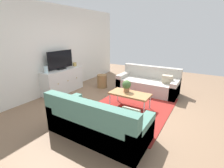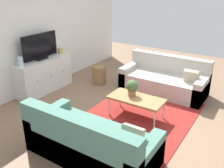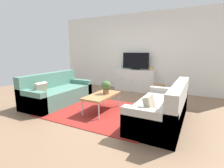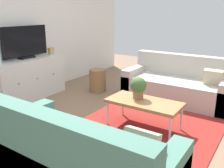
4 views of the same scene
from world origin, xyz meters
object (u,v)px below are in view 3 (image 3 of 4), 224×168
(couch_right_side, at_px, (164,110))
(wicker_basket, at_px, (159,92))
(potted_plant, at_px, (106,87))
(coffee_table, at_px, (102,96))
(glass_vase, at_px, (120,66))
(mantel_clock, at_px, (152,68))
(couch_left_side, at_px, (56,93))
(tv_console, at_px, (135,80))
(flat_screen_tv, at_px, (136,61))

(couch_right_side, relative_size, wicker_basket, 4.15)
(couch_right_side, xyz_separation_m, potted_plant, (-1.38, 0.12, 0.31))
(coffee_table, height_order, glass_vase, glass_vase)
(mantel_clock, bearing_deg, couch_left_side, -129.75)
(tv_console, bearing_deg, mantel_clock, 0.00)
(mantel_clock, bearing_deg, tv_console, -180.00)
(couch_left_side, relative_size, flat_screen_tv, 2.02)
(couch_left_side, bearing_deg, mantel_clock, 50.25)
(potted_plant, height_order, mantel_clock, mantel_clock)
(tv_console, relative_size, flat_screen_tv, 1.49)
(couch_right_side, distance_m, flat_screen_tv, 2.92)
(couch_left_side, xyz_separation_m, couch_right_side, (2.88, 0.00, 0.00))
(wicker_basket, bearing_deg, mantel_clock, 118.41)
(potted_plant, bearing_deg, coffee_table, -111.37)
(flat_screen_tv, bearing_deg, coffee_table, -88.77)
(couch_right_side, bearing_deg, couch_left_side, 180.00)
(couch_left_side, height_order, glass_vase, glass_vase)
(couch_left_side, height_order, potted_plant, couch_left_side)
(couch_left_side, distance_m, flat_screen_tv, 2.88)
(potted_plant, distance_m, wicker_basket, 1.74)
(couch_left_side, xyz_separation_m, wicker_basket, (2.42, 1.55, -0.04))
(glass_vase, bearing_deg, wicker_basket, -27.22)
(coffee_table, height_order, tv_console, tv_console)
(coffee_table, relative_size, potted_plant, 3.29)
(tv_console, bearing_deg, flat_screen_tv, 90.00)
(coffee_table, height_order, potted_plant, potted_plant)
(flat_screen_tv, bearing_deg, couch_left_side, -120.20)
(flat_screen_tv, height_order, wicker_basket, flat_screen_tv)
(glass_vase, height_order, wicker_basket, glass_vase)
(wicker_basket, bearing_deg, couch_right_side, -73.66)
(tv_console, xyz_separation_m, glass_vase, (-0.58, 0.00, 0.48))
(glass_vase, bearing_deg, couch_left_side, -108.91)
(flat_screen_tv, bearing_deg, wicker_basket, -39.50)
(couch_left_side, xyz_separation_m, glass_vase, (0.81, 2.37, 0.59))
(coffee_table, bearing_deg, potted_plant, 68.63)
(mantel_clock, bearing_deg, wicker_basket, -61.59)
(couch_right_side, height_order, wicker_basket, couch_right_side)
(couch_left_side, bearing_deg, coffee_table, 0.06)
(coffee_table, xyz_separation_m, flat_screen_tv, (-0.05, 2.39, 0.68))
(couch_right_side, bearing_deg, coffee_table, 179.94)
(coffee_table, xyz_separation_m, mantel_clock, (0.53, 2.37, 0.45))
(couch_left_side, distance_m, tv_console, 2.76)
(potted_plant, height_order, tv_console, tv_console)
(potted_plant, distance_m, mantel_clock, 2.32)
(coffee_table, bearing_deg, couch_right_side, -0.06)
(coffee_table, xyz_separation_m, glass_vase, (-0.63, 2.37, 0.49))
(couch_left_side, distance_m, coffee_table, 1.45)
(potted_plant, relative_size, flat_screen_tv, 0.33)
(glass_vase, bearing_deg, tv_console, -0.00)
(couch_left_side, bearing_deg, potted_plant, 4.71)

